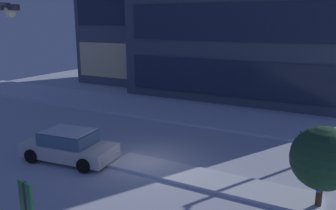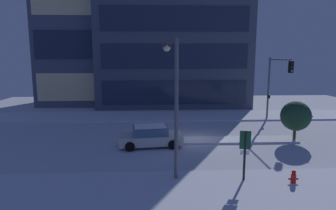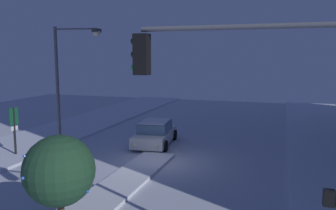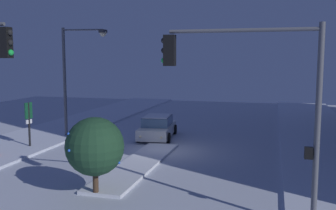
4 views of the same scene
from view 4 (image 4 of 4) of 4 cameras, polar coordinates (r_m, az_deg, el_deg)
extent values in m
plane|color=silver|center=(22.04, -0.73, -6.87)|extent=(52.00, 52.00, 0.00)
cube|color=silver|center=(25.99, -20.38, -5.03)|extent=(52.00, 5.20, 0.14)
cube|color=silver|center=(21.43, 23.48, -7.67)|extent=(52.00, 5.20, 0.14)
cube|color=silver|center=(19.24, -4.41, -8.74)|extent=(9.00, 1.80, 0.14)
cube|color=silver|center=(25.58, -1.57, -3.72)|extent=(4.67, 2.40, 0.66)
cube|color=slate|center=(25.47, -1.58, -2.38)|extent=(2.60, 1.98, 0.60)
cube|color=white|center=(25.42, -1.58, -1.63)|extent=(2.41, 1.85, 0.04)
sphere|color=#F9E5B2|center=(23.29, -1.02, -4.87)|extent=(0.16, 0.16, 0.16)
sphere|color=#F9E5B2|center=(23.55, -4.14, -4.75)|extent=(0.16, 0.16, 0.16)
cylinder|color=black|center=(24.03, 0.03, -4.90)|extent=(0.68, 0.29, 0.66)
cylinder|color=black|center=(24.39, -4.42, -4.75)|extent=(0.68, 0.29, 0.66)
cylinder|color=black|center=(26.90, 1.01, -3.63)|extent=(0.68, 0.29, 0.66)
cylinder|color=black|center=(27.23, -2.98, -3.51)|extent=(0.68, 0.29, 0.66)
cube|color=black|center=(13.72, -22.99, 8.50)|extent=(0.32, 0.36, 1.00)
sphere|color=black|center=(13.62, -22.42, 9.89)|extent=(0.20, 0.20, 0.20)
sphere|color=black|center=(13.60, -22.36, 8.55)|extent=(0.20, 0.20, 0.20)
sphere|color=green|center=(13.59, -22.29, 7.20)|extent=(0.20, 0.20, 0.20)
cylinder|color=#565960|center=(12.38, 21.27, -3.32)|extent=(0.18, 0.18, 6.31)
cylinder|color=#565960|center=(12.21, 10.91, 10.82)|extent=(0.12, 4.60, 0.12)
cube|color=black|center=(12.58, 0.25, 8.09)|extent=(0.32, 0.36, 1.00)
sphere|color=black|center=(12.64, -0.59, 9.53)|extent=(0.20, 0.20, 0.20)
sphere|color=black|center=(12.63, -0.59, 8.08)|extent=(0.20, 0.20, 0.20)
sphere|color=green|center=(12.63, -0.59, 6.63)|extent=(0.20, 0.20, 0.20)
cube|color=black|center=(12.51, 20.11, -6.70)|extent=(0.20, 0.24, 0.36)
cylinder|color=#565960|center=(26.30, -15.06, 3.12)|extent=(0.20, 0.20, 7.24)
cylinder|color=#565960|center=(25.83, -12.51, 10.83)|extent=(0.47, 2.66, 0.10)
cube|color=#333338|center=(25.41, -9.62, 10.74)|extent=(0.56, 0.36, 0.20)
sphere|color=#F9E5B2|center=(25.40, -9.61, 10.44)|extent=(0.44, 0.44, 0.44)
cylinder|color=black|center=(23.92, -19.89, -2.88)|extent=(0.12, 0.12, 2.71)
cube|color=#144C2D|center=(23.79, -19.98, -0.78)|extent=(0.55, 0.15, 0.95)
cube|color=white|center=(23.88, -19.91, -2.34)|extent=(0.44, 0.12, 0.24)
cylinder|color=#473323|center=(15.32, -10.68, -11.32)|extent=(0.22, 0.22, 0.98)
sphere|color=#1E4228|center=(14.93, -10.80, -6.05)|extent=(2.24, 2.24, 2.24)
sphere|color=blue|center=(14.29, -14.46, -6.56)|extent=(0.10, 0.10, 0.10)
sphere|color=blue|center=(15.53, -8.54, -8.89)|extent=(0.10, 0.10, 0.10)
sphere|color=blue|center=(14.58, -14.54, -4.15)|extent=(0.10, 0.10, 0.10)
sphere|color=blue|center=(15.46, -12.65, -9.36)|extent=(0.10, 0.10, 0.10)
sphere|color=blue|center=(15.40, -12.54, -9.55)|extent=(0.10, 0.10, 0.10)
sphere|color=blue|center=(15.44, -9.06, -2.63)|extent=(0.10, 0.10, 0.10)
sphere|color=blue|center=(14.68, -7.26, -8.50)|extent=(0.10, 0.10, 0.10)
camera|label=1|loc=(22.64, -41.91, 8.44)|focal=37.33mm
camera|label=2|loc=(36.37, -34.17, 7.39)|focal=31.10mm
camera|label=3|loc=(4.15, 15.65, 9.69)|focal=37.32mm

